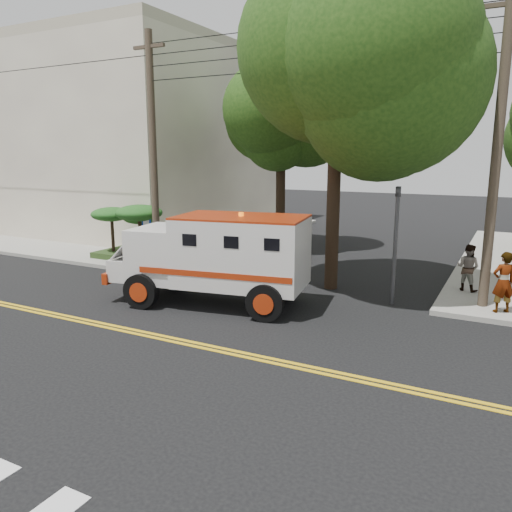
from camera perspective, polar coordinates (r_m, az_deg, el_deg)
The scene contains 13 objects.
ground at distance 12.55m, azimuth -8.28°, elevation -9.73°, with size 100.00×100.00×0.00m, color black.
sidewalk_nw at distance 31.03m, azimuth -13.88°, elevation 3.01°, with size 17.00×17.00×0.15m, color gray.
building_left at distance 33.17m, azimuth -15.21°, elevation 12.28°, with size 16.00×14.00×10.00m, color #B2A592.
utility_pole_left at distance 19.87m, azimuth -11.66°, elevation 11.27°, with size 0.28×0.28×9.00m, color #382D23.
utility_pole_right at distance 15.61m, azimuth 25.79°, elevation 10.33°, with size 0.28×0.28×9.00m, color #382D23.
tree_main at distance 16.61m, azimuth 10.48°, elevation 20.65°, with size 6.08×5.70×9.85m.
tree_left at distance 23.30m, azimuth 3.41°, elevation 14.52°, with size 4.48×4.20×7.70m.
traffic_signal at distance 15.50m, azimuth 15.70°, elevation 2.59°, with size 0.15×0.18×3.60m.
accessibility_sign at distance 20.63m, azimuth -12.30°, elevation 2.50°, with size 0.45×0.10×2.02m.
palm_planter at distance 21.73m, azimuth -14.07°, elevation 3.62°, with size 3.52×2.63×2.36m.
armored_truck at distance 15.07m, azimuth -4.49°, elevation 0.20°, with size 6.34×3.28×2.75m.
pedestrian_a at distance 15.55m, azimuth 26.42°, elevation -2.70°, with size 0.64×0.42×1.74m, color gray.
pedestrian_b at distance 17.58m, azimuth 23.06°, elevation -1.22°, with size 0.75×0.58×1.54m, color gray.
Camera 1 is at (6.96, -9.40, 4.54)m, focal length 35.00 mm.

